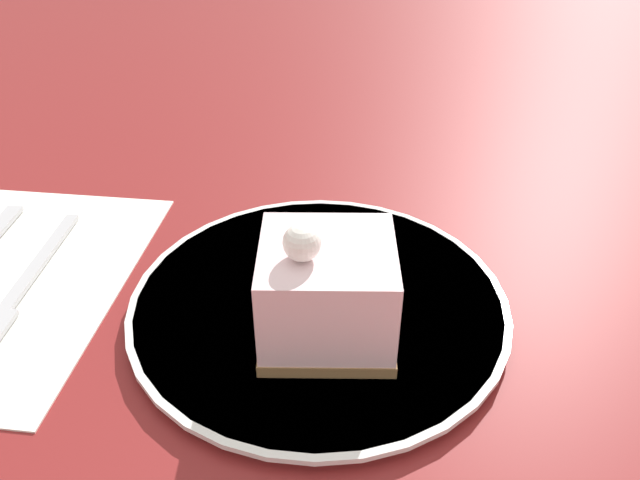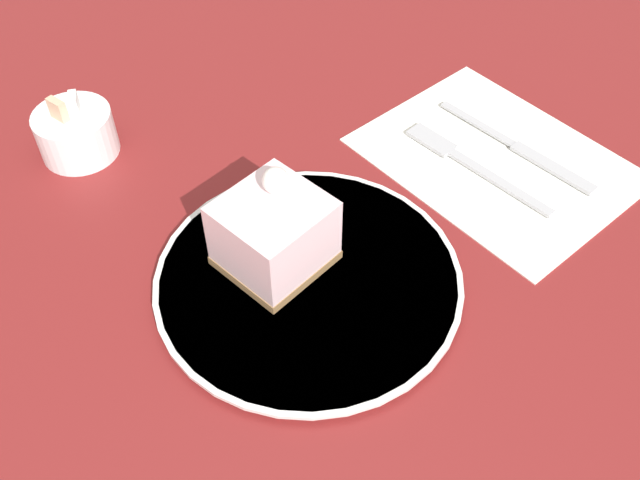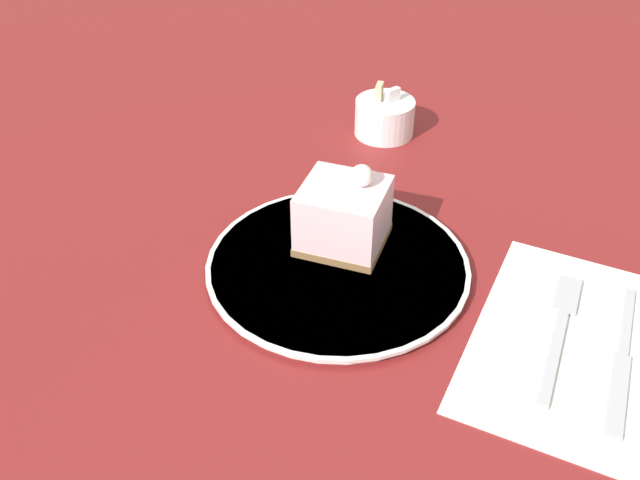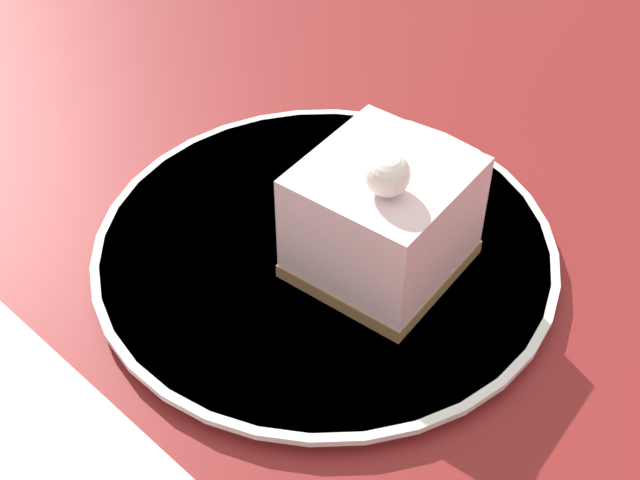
# 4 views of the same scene
# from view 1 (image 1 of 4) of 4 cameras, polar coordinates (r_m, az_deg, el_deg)

# --- Properties ---
(ground_plane) EXTENTS (4.00, 4.00, 0.00)m
(ground_plane) POSITION_cam_1_polar(r_m,az_deg,el_deg) (0.47, 0.34, -4.98)
(ground_plane) COLOR maroon
(plate) EXTENTS (0.27, 0.27, 0.01)m
(plate) POSITION_cam_1_polar(r_m,az_deg,el_deg) (0.45, -0.72, -5.73)
(plate) COLOR silver
(plate) RESTS_ON ground_plane
(cake_slice) EXTENTS (0.10, 0.10, 0.09)m
(cake_slice) POSITION_cam_1_polar(r_m,az_deg,el_deg) (0.40, 0.61, -4.72)
(cake_slice) COLOR olive
(cake_slice) RESTS_ON plate
(fork) EXTENTS (0.04, 0.18, 0.00)m
(fork) POSITION_cam_1_polar(r_m,az_deg,el_deg) (0.51, -26.00, -4.41)
(fork) COLOR #B2B2B7
(fork) RESTS_ON napkin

